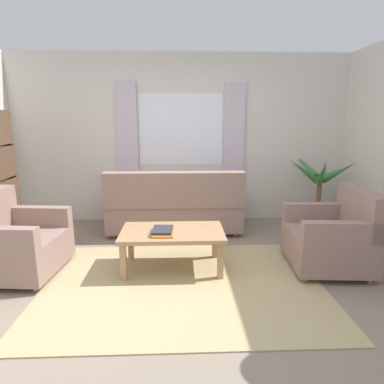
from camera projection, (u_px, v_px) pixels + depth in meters
name	position (u px, v px, depth m)	size (l,w,h in m)	color
ground_plane	(183.00, 285.00, 3.22)	(6.24, 6.24, 0.00)	gray
wall_back	(181.00, 139.00, 5.14)	(5.32, 0.12, 2.60)	silver
window_with_curtains	(181.00, 130.00, 5.02)	(1.98, 0.07, 1.40)	white
area_rug	(183.00, 284.00, 3.21)	(2.73, 1.96, 0.01)	tan
couch	(175.00, 207.00, 4.67)	(1.90, 0.82, 0.92)	gray
armchair_left	(13.00, 242.00, 3.37)	(0.89, 0.91, 0.88)	gray
armchair_right	(334.00, 237.00, 3.52)	(0.87, 0.89, 0.88)	gray
coffee_table	(172.00, 236.00, 3.48)	(1.10, 0.64, 0.44)	#A87F56
book_stack_on_table	(163.00, 231.00, 3.38)	(0.22, 0.31, 0.05)	orange
potted_plant	(318.00, 199.00, 4.90)	(0.97, 1.21, 1.12)	#9E6B4C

